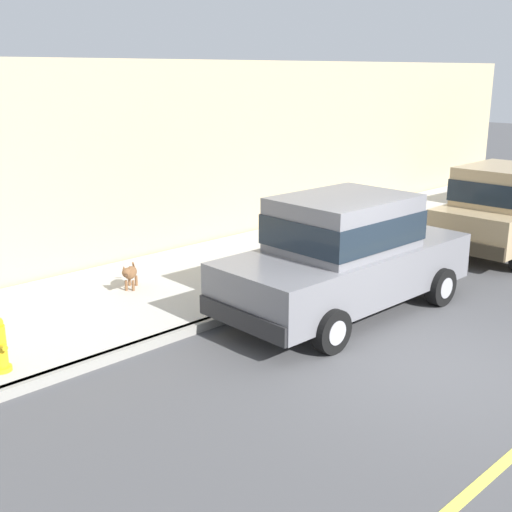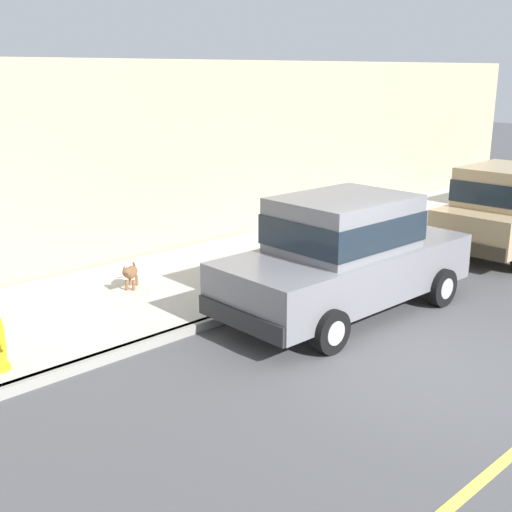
# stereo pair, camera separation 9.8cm
# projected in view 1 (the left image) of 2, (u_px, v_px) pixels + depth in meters

# --- Properties ---
(ground_plane) EXTENTS (80.00, 80.00, 0.00)m
(ground_plane) POSITION_uv_depth(u_px,v_px,m) (440.00, 367.00, 8.60)
(ground_plane) COLOR #4C4C4F
(curb) EXTENTS (0.16, 64.00, 0.14)m
(curb) POSITION_uv_depth(u_px,v_px,m) (269.00, 302.00, 10.79)
(curb) COLOR gray
(curb) RESTS_ON ground
(sidewalk) EXTENTS (3.60, 64.00, 0.14)m
(sidewalk) POSITION_uv_depth(u_px,v_px,m) (201.00, 278.00, 12.04)
(sidewalk) COLOR #B7B5AD
(sidewalk) RESTS_ON ground
(car_grey_sedan) EXTENTS (2.10, 4.63, 1.92)m
(car_grey_sedan) POSITION_uv_depth(u_px,v_px,m) (345.00, 254.00, 10.32)
(car_grey_sedan) COLOR slate
(car_grey_sedan) RESTS_ON ground
(car_tan_hatchback) EXTENTS (2.03, 3.84, 1.88)m
(car_tan_hatchback) POSITION_uv_depth(u_px,v_px,m) (505.00, 208.00, 13.76)
(car_tan_hatchback) COLOR tan
(car_tan_hatchback) RESTS_ON ground
(dog_brown) EXTENTS (0.57, 0.57, 0.49)m
(dog_brown) POSITION_uv_depth(u_px,v_px,m) (130.00, 273.00, 11.15)
(dog_brown) COLOR brown
(dog_brown) RESTS_ON sidewalk
(fire_hydrant) EXTENTS (0.34, 0.24, 0.72)m
(fire_hydrant) POSITION_uv_depth(u_px,v_px,m) (0.00, 346.00, 8.09)
(fire_hydrant) COLOR gold
(fire_hydrant) RESTS_ON sidewalk
(building_facade) EXTENTS (0.50, 20.00, 4.00)m
(building_facade) POSITION_uv_depth(u_px,v_px,m) (286.00, 146.00, 15.95)
(building_facade) COLOR tan
(building_facade) RESTS_ON ground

